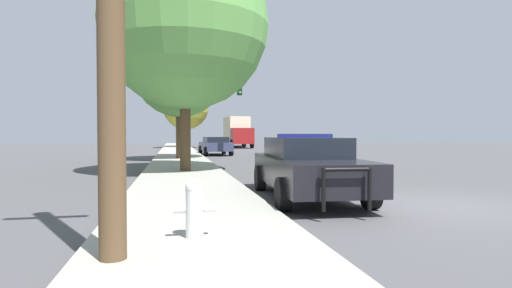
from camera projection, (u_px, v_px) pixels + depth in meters
ground_plane at (434, 205)px, 8.54m from camera, size 110.00×110.00×0.00m
sidewalk_left at (194, 211)px, 7.51m from camera, size 3.00×110.00×0.13m
police_car at (307, 166)px, 9.45m from camera, size 2.27×5.06×1.52m
fire_hydrant at (194, 206)px, 5.34m from camera, size 0.56×0.25×0.79m
traffic_light at (211, 101)px, 24.65m from camera, size 3.38×0.35×4.88m
car_background_distant at (237, 140)px, 49.81m from camera, size 2.18×4.21×1.35m
car_background_midblock at (215, 145)px, 28.77m from camera, size 2.26×4.29×1.31m
box_truck at (237, 131)px, 44.76m from camera, size 2.66×6.64×3.44m
tree_sidewalk_far at (186, 107)px, 43.08m from camera, size 4.92×4.92×6.80m
tree_sidewalk_mid at (180, 71)px, 22.69m from camera, size 5.25×5.25×7.60m
tree_sidewalk_near at (185, 26)px, 14.96m from camera, size 6.29×6.29×8.59m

